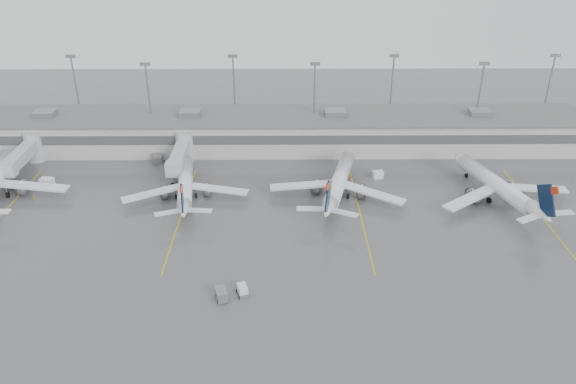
{
  "coord_description": "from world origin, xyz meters",
  "views": [
    {
      "loc": [
        2.73,
        -70.77,
        54.62
      ],
      "look_at": [
        3.37,
        24.0,
        5.0
      ],
      "focal_mm": 35.0,
      "sensor_mm": 36.0,
      "label": 1
    }
  ],
  "objects_px": {
    "jet_mid_right": "(338,182)",
    "baggage_tug": "(243,291)",
    "jet_mid_left": "(185,185)",
    "jet_far_right": "(499,186)"
  },
  "relations": [
    {
      "from": "baggage_tug",
      "to": "jet_far_right",
      "type": "bearing_deg",
      "value": 13.65
    },
    {
      "from": "jet_mid_right",
      "to": "jet_far_right",
      "type": "height_order",
      "value": "jet_far_right"
    },
    {
      "from": "jet_mid_right",
      "to": "jet_far_right",
      "type": "relative_size",
      "value": 0.99
    },
    {
      "from": "jet_mid_left",
      "to": "baggage_tug",
      "type": "relative_size",
      "value": 10.12
    },
    {
      "from": "jet_mid_left",
      "to": "jet_mid_right",
      "type": "distance_m",
      "value": 31.31
    },
    {
      "from": "jet_mid_left",
      "to": "jet_far_right",
      "type": "distance_m",
      "value": 63.58
    },
    {
      "from": "jet_mid_left",
      "to": "baggage_tug",
      "type": "distance_m",
      "value": 34.99
    },
    {
      "from": "jet_mid_right",
      "to": "baggage_tug",
      "type": "height_order",
      "value": "jet_mid_right"
    },
    {
      "from": "jet_mid_right",
      "to": "baggage_tug",
      "type": "xyz_separation_m",
      "value": [
        -17.62,
        -32.48,
        -2.52
      ]
    },
    {
      "from": "jet_mid_right",
      "to": "jet_far_right",
      "type": "distance_m",
      "value": 32.32
    }
  ]
}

